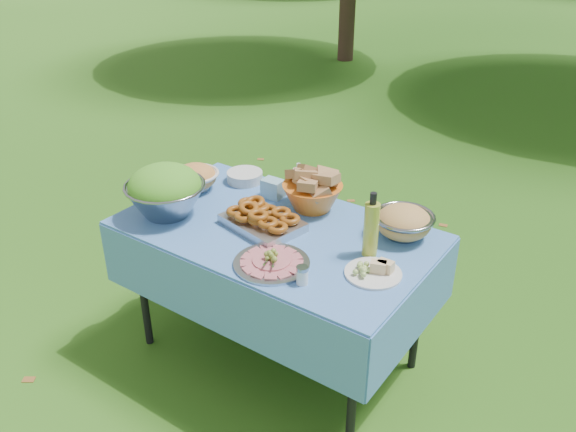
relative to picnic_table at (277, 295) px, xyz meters
The scene contains 14 objects.
ground 0.38m from the picnic_table, ahead, with size 80.00×80.00×0.00m, color #0F3409.
picnic_table is the anchor object (origin of this frame).
salad_bowl 0.75m from the picnic_table, 160.38° to the right, with size 0.39×0.39×0.25m, color gray, non-canonical shape.
pasta_bowl_white 0.76m from the picnic_table, behind, with size 0.24×0.24×0.14m, color silver, non-canonical shape.
plate_stack 0.68m from the picnic_table, 143.87° to the left, with size 0.19×0.19×0.06m, color silver.
wipes_box 0.54m from the picnic_table, 128.66° to the left, with size 0.11×0.08×0.10m, color #82B4CB.
sanitizer_bottle 0.61m from the picnic_table, 108.95° to the left, with size 0.06×0.06×0.16m, color pink.
bread_bowl 0.55m from the picnic_table, 84.39° to the left, with size 0.30×0.30×0.20m, color orange, non-canonical shape.
pasta_bowl_steel 0.74m from the picnic_table, 28.86° to the left, with size 0.28×0.28×0.15m, color gray, non-canonical shape.
fried_tray 0.43m from the picnic_table, 160.17° to the right, with size 0.36×0.26×0.09m, color #ACABB1.
charcuterie_platter 0.52m from the picnic_table, 57.35° to the right, with size 0.33×0.33×0.07m, color #A0A2A7.
oil_bottle 0.71m from the picnic_table, ahead, with size 0.07×0.07×0.30m, color #A0AC30.
cheese_plate 0.69m from the picnic_table, ahead, with size 0.24×0.24×0.07m, color silver.
shaker 0.62m from the picnic_table, 40.61° to the right, with size 0.05×0.05×0.08m, color silver.
Camera 1 is at (1.46, -1.99, 2.18)m, focal length 38.00 mm.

